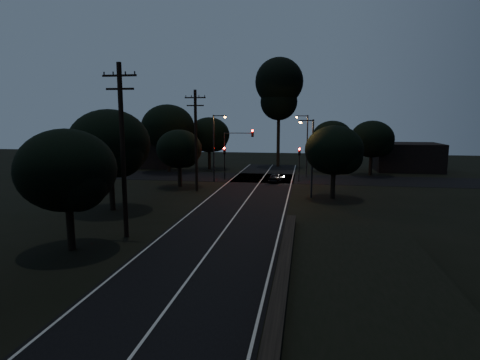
% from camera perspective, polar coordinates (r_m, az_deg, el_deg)
% --- Properties ---
extents(road_surface, '(60.00, 70.00, 0.03)m').
position_cam_1_polar(road_surface, '(40.85, 1.63, -1.94)').
color(road_surface, black).
rests_on(road_surface, ground).
extents(retaining_wall, '(6.93, 26.00, 1.60)m').
position_cam_1_polar(retaining_wall, '(13.79, 19.22, -22.28)').
color(retaining_wall, black).
rests_on(retaining_wall, ground).
extents(utility_pole_mid, '(2.20, 0.30, 11.00)m').
position_cam_1_polar(utility_pole_mid, '(26.32, -16.35, 4.34)').
color(utility_pole_mid, black).
rests_on(utility_pole_mid, ground).
extents(utility_pole_far, '(2.20, 0.30, 10.50)m').
position_cam_1_polar(utility_pole_far, '(42.27, -6.30, 5.85)').
color(utility_pole_far, black).
rests_on(utility_pole_far, ground).
extents(tree_left_b, '(5.55, 5.55, 7.06)m').
position_cam_1_polar(tree_left_b, '(24.61, -23.17, 0.97)').
color(tree_left_b, black).
rests_on(tree_left_b, ground).
extents(tree_left_c, '(6.61, 6.61, 8.36)m').
position_cam_1_polar(tree_left_c, '(34.37, -17.81, 4.68)').
color(tree_left_c, black).
rests_on(tree_left_c, ground).
extents(tree_left_d, '(5.03, 5.03, 6.38)m').
position_cam_1_polar(tree_left_d, '(44.84, -8.48, 4.24)').
color(tree_left_d, black).
rests_on(tree_left_d, ground).
extents(tree_far_nw, '(6.12, 6.12, 7.75)m').
position_cam_1_polar(tree_far_nw, '(60.27, -4.25, 6.30)').
color(tree_far_nw, black).
rests_on(tree_far_nw, ground).
extents(tree_far_w, '(7.48, 7.48, 9.53)m').
position_cam_1_polar(tree_far_w, '(57.78, -10.03, 7.26)').
color(tree_far_w, black).
rests_on(tree_far_w, ground).
extents(tree_far_ne, '(5.75, 5.75, 7.27)m').
position_cam_1_polar(tree_far_ne, '(58.73, 13.17, 5.72)').
color(tree_far_ne, black).
rests_on(tree_far_ne, ground).
extents(tree_far_e, '(5.75, 5.75, 7.30)m').
position_cam_1_polar(tree_far_e, '(56.30, 18.47, 5.41)').
color(tree_far_e, black).
rests_on(tree_far_e, ground).
extents(tree_right_a, '(5.48, 5.48, 6.97)m').
position_cam_1_polar(tree_right_a, '(38.76, 13.53, 3.96)').
color(tree_right_a, black).
rests_on(tree_right_a, ground).
extents(tall_pine, '(7.43, 7.43, 16.89)m').
position_cam_1_polar(tall_pine, '(63.96, 5.57, 12.85)').
color(tall_pine, black).
rests_on(tall_pine, ground).
extents(building_left, '(10.00, 8.00, 4.40)m').
position_cam_1_polar(building_left, '(65.98, -13.31, 3.85)').
color(building_left, black).
rests_on(building_left, ground).
extents(building_right, '(9.00, 7.00, 4.00)m').
position_cam_1_polar(building_right, '(63.60, 22.66, 3.05)').
color(building_right, black).
rests_on(building_right, ground).
extents(signal_left, '(0.28, 0.35, 4.10)m').
position_cam_1_polar(signal_left, '(49.88, -2.22, 3.29)').
color(signal_left, black).
rests_on(signal_left, ground).
extents(signal_right, '(0.28, 0.35, 4.10)m').
position_cam_1_polar(signal_right, '(48.88, 8.43, 3.09)').
color(signal_right, black).
rests_on(signal_right, ground).
extents(signal_mast, '(3.70, 0.35, 6.25)m').
position_cam_1_polar(signal_mast, '(49.45, -0.30, 5.00)').
color(signal_mast, black).
rests_on(signal_mast, ground).
extents(streetlight_a, '(1.66, 0.26, 8.00)m').
position_cam_1_polar(streetlight_a, '(47.95, -3.54, 5.21)').
color(streetlight_a, black).
rests_on(streetlight_a, ground).
extents(streetlight_b, '(1.66, 0.26, 8.00)m').
position_cam_1_polar(streetlight_b, '(52.73, 9.32, 5.44)').
color(streetlight_b, black).
rests_on(streetlight_b, ground).
extents(streetlight_c, '(1.46, 0.26, 7.50)m').
position_cam_1_polar(streetlight_c, '(38.79, 10.02, 3.83)').
color(streetlight_c, black).
rests_on(streetlight_c, ground).
extents(car, '(1.86, 3.32, 1.07)m').
position_cam_1_polar(car, '(48.19, 5.10, 0.31)').
color(car, black).
rests_on(car, ground).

